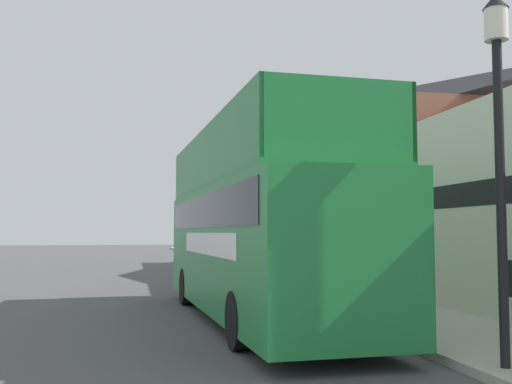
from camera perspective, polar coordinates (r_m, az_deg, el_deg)
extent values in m
plane|color=#4C4C4F|center=(23.91, -14.16, -8.43)|extent=(144.00, 144.00, 0.00)
cube|color=#ADAAA3|center=(21.72, 4.32, -8.82)|extent=(2.87, 108.00, 0.14)
cube|color=#935642|center=(28.86, 9.43, -1.81)|extent=(6.00, 23.00, 5.92)
pyramid|color=#2D2D33|center=(29.32, 9.34, 6.49)|extent=(6.00, 23.00, 2.55)
cube|color=#1E7A38|center=(13.31, 0.05, -5.44)|extent=(2.95, 10.76, 2.63)
cube|color=white|center=(12.79, 0.64, -4.91)|extent=(2.74, 5.97, 0.45)
cube|color=black|center=(13.31, 0.05, -1.93)|extent=(2.94, 9.91, 0.70)
cube|color=#1E7A38|center=(13.34, 0.05, 0.43)|extent=(2.91, 9.91, 0.10)
cube|color=#1E7A38|center=(13.16, -4.97, 3.37)|extent=(0.54, 9.80, 1.21)
cube|color=#1E7A38|center=(13.75, 4.85, 3.06)|extent=(0.54, 9.80, 1.21)
cube|color=#1E7A38|center=(8.83, 7.99, 6.98)|extent=(2.44, 0.19, 1.21)
cube|color=#1E7A38|center=(17.44, -3.35, 1.59)|extent=(2.51, 1.61, 1.21)
cylinder|color=black|center=(16.40, -6.64, -8.95)|extent=(0.33, 0.99, 0.98)
cylinder|color=black|center=(16.84, 0.88, -8.84)|extent=(0.33, 0.99, 0.98)
cylinder|color=black|center=(10.15, -1.66, -12.13)|extent=(0.33, 0.99, 0.98)
cylinder|color=black|center=(10.84, 9.99, -11.55)|extent=(0.33, 0.99, 0.98)
cube|color=black|center=(21.23, -2.44, -7.51)|extent=(1.92, 4.56, 0.84)
cube|color=black|center=(21.07, -2.40, -5.65)|extent=(1.61, 2.22, 0.55)
cylinder|color=black|center=(22.56, -4.86, -7.98)|extent=(0.23, 0.66, 0.65)
cylinder|color=black|center=(22.73, -0.85, -7.97)|extent=(0.23, 0.66, 0.65)
cylinder|color=black|center=(19.79, -4.28, -8.57)|extent=(0.23, 0.66, 0.65)
cylinder|color=black|center=(19.99, 0.29, -8.53)|extent=(0.23, 0.66, 0.65)
cylinder|color=black|center=(8.80, 22.30, -0.81)|extent=(0.13, 0.13, 4.46)
cylinder|color=silver|center=(9.25, 21.89, 14.56)|extent=(0.32, 0.32, 0.45)
cone|color=black|center=(9.36, 21.84, 16.51)|extent=(0.35, 0.35, 0.22)
cylinder|color=black|center=(15.43, 6.91, -2.28)|extent=(0.13, 0.13, 4.46)
cylinder|color=silver|center=(15.69, 6.84, 6.71)|extent=(0.32, 0.32, 0.45)
cone|color=black|center=(15.76, 6.83, 7.91)|extent=(0.35, 0.35, 0.22)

